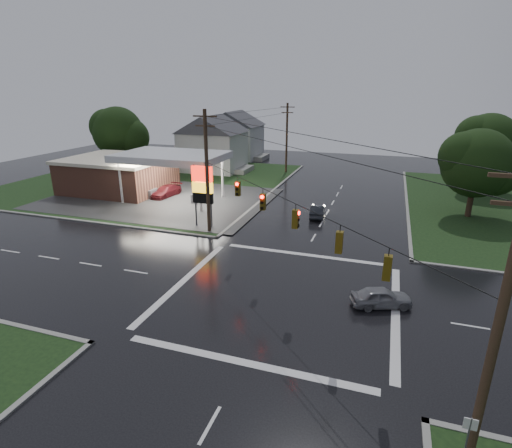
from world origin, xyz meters
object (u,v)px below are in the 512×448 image
(house_far, at_px, (235,134))
(car_crossing, at_px, (381,297))
(utility_pole_nw, at_px, (207,171))
(tree_nw_behind, at_px, (119,132))
(utility_pole_se, at_px, (499,323))
(tree_ne_near, at_px, (479,164))
(car_north, at_px, (317,211))
(tree_ne_far, at_px, (489,143))
(utility_pole_n, at_px, (287,137))
(house_near, at_px, (213,143))
(car_pump, at_px, (166,191))
(gas_station, at_px, (126,172))
(pylon_sign, at_px, (203,186))

(house_far, bearing_deg, car_crossing, -59.35)
(utility_pole_nw, distance_m, tree_nw_behind, 31.82)
(utility_pole_se, distance_m, tree_ne_near, 31.83)
(tree_ne_near, distance_m, car_crossing, 23.34)
(house_far, height_order, car_north, house_far)
(house_far, distance_m, car_crossing, 55.17)
(car_crossing, bearing_deg, tree_ne_far, -39.39)
(utility_pole_nw, relative_size, utility_pole_n, 1.05)
(utility_pole_nw, xyz_separation_m, car_north, (8.70, 7.64, -5.09))
(house_far, bearing_deg, tree_ne_near, -35.77)
(house_near, height_order, car_crossing, house_near)
(tree_nw_behind, bearing_deg, car_pump, -37.49)
(gas_station, height_order, utility_pole_n, utility_pole_n)
(gas_station, xyz_separation_m, utility_pole_n, (16.18, 18.30, 2.92))
(tree_ne_near, relative_size, car_pump, 1.91)
(utility_pole_nw, height_order, utility_pole_se, same)
(house_near, relative_size, car_crossing, 3.04)
(gas_station, bearing_deg, house_near, 73.83)
(utility_pole_nw, height_order, tree_ne_far, utility_pole_nw)
(car_pump, bearing_deg, car_crossing, -27.96)
(car_pump, bearing_deg, tree_ne_far, 29.46)
(tree_ne_far, height_order, car_crossing, tree_ne_far)
(pylon_sign, distance_m, house_far, 39.21)
(house_far, relative_size, car_crossing, 3.04)
(utility_pole_nw, relative_size, car_pump, 2.34)
(car_crossing, bearing_deg, utility_pole_se, 177.38)
(tree_nw_behind, bearing_deg, tree_ne_near, -9.47)
(utility_pole_se, relative_size, house_near, 1.00)
(utility_pole_se, bearing_deg, tree_ne_far, 80.02)
(tree_nw_behind, height_order, car_north, tree_nw_behind)
(car_north, bearing_deg, tree_nw_behind, -27.52)
(tree_nw_behind, bearing_deg, utility_pole_nw, -40.10)
(house_near, bearing_deg, gas_station, -106.17)
(tree_ne_far, bearing_deg, pylon_sign, -139.65)
(gas_station, height_order, car_crossing, gas_station)
(gas_station, bearing_deg, car_crossing, -30.94)
(tree_nw_behind, height_order, car_pump, tree_nw_behind)
(utility_pole_n, bearing_deg, gas_station, -131.47)
(pylon_sign, relative_size, utility_pole_n, 0.57)
(house_near, bearing_deg, tree_nw_behind, -155.02)
(house_near, xyz_separation_m, tree_nw_behind, (-12.89, -6.01, 1.77))
(house_near, bearing_deg, car_pump, -86.08)
(pylon_sign, height_order, tree_ne_near, tree_ne_near)
(house_near, distance_m, tree_ne_far, 38.19)
(tree_ne_far, bearing_deg, gas_station, -161.54)
(tree_ne_far, distance_m, car_north, 25.24)
(utility_pole_se, height_order, car_pump, utility_pole_se)
(house_near, xyz_separation_m, car_crossing, (27.06, -35.35, -3.79))
(utility_pole_nw, height_order, car_pump, utility_pole_nw)
(house_near, height_order, house_far, same)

